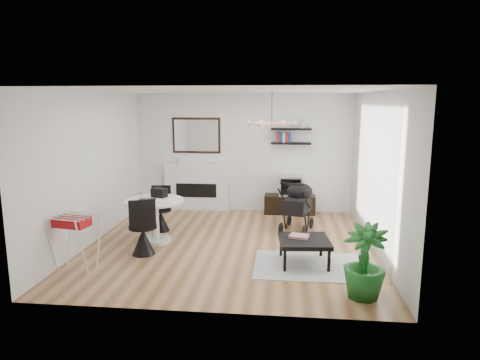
# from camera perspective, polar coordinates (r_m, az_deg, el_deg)

# --- Properties ---
(floor) EXTENTS (5.00, 5.00, 0.00)m
(floor) POSITION_cam_1_polar(r_m,az_deg,el_deg) (7.74, -1.28, -8.62)
(floor) COLOR brown
(floor) RESTS_ON ground
(ceiling) EXTENTS (5.00, 5.00, 0.00)m
(ceiling) POSITION_cam_1_polar(r_m,az_deg,el_deg) (7.31, -1.37, 11.80)
(ceiling) COLOR white
(ceiling) RESTS_ON wall_back
(wall_back) EXTENTS (5.00, 0.00, 5.00)m
(wall_back) POSITION_cam_1_polar(r_m,az_deg,el_deg) (9.87, 0.51, 3.60)
(wall_back) COLOR white
(wall_back) RESTS_ON floor
(wall_left) EXTENTS (0.00, 5.00, 5.00)m
(wall_left) POSITION_cam_1_polar(r_m,az_deg,el_deg) (8.11, -19.14, 1.52)
(wall_left) COLOR white
(wall_left) RESTS_ON floor
(wall_right) EXTENTS (0.00, 5.00, 5.00)m
(wall_right) POSITION_cam_1_polar(r_m,az_deg,el_deg) (7.52, 17.94, 0.92)
(wall_right) COLOR white
(wall_right) RESTS_ON floor
(sheer_curtain) EXTENTS (0.04, 3.60, 2.60)m
(sheer_curtain) POSITION_cam_1_polar(r_m,az_deg,el_deg) (7.69, 16.91, 1.19)
(sheer_curtain) COLOR white
(sheer_curtain) RESTS_ON wall_right
(fireplace) EXTENTS (1.50, 0.17, 2.16)m
(fireplace) POSITION_cam_1_polar(r_m,az_deg,el_deg) (10.06, -5.79, -0.15)
(fireplace) COLOR white
(fireplace) RESTS_ON floor
(shelf_lower) EXTENTS (0.90, 0.25, 0.04)m
(shelf_lower) POSITION_cam_1_polar(r_m,az_deg,el_deg) (9.67, 6.81, 4.88)
(shelf_lower) COLOR black
(shelf_lower) RESTS_ON wall_back
(shelf_upper) EXTENTS (0.90, 0.25, 0.04)m
(shelf_upper) POSITION_cam_1_polar(r_m,az_deg,el_deg) (9.64, 6.85, 6.77)
(shelf_upper) COLOR black
(shelf_upper) RESTS_ON wall_back
(pendant_lamp) EXTENTS (0.90, 0.90, 0.10)m
(pendant_lamp) POSITION_cam_1_polar(r_m,az_deg,el_deg) (7.57, 4.25, 7.56)
(pendant_lamp) COLOR tan
(pendant_lamp) RESTS_ON ceiling
(tv_console) EXTENTS (1.14, 0.40, 0.43)m
(tv_console) POSITION_cam_1_polar(r_m,az_deg,el_deg) (9.82, 6.64, -3.24)
(tv_console) COLOR black
(tv_console) RESTS_ON floor
(crt_tv) EXTENTS (0.52, 0.46, 0.46)m
(crt_tv) POSITION_cam_1_polar(r_m,az_deg,el_deg) (9.72, 6.76, -0.71)
(crt_tv) COLOR #B4B4B6
(crt_tv) RESTS_ON tv_console
(dining_table) EXTENTS (1.07, 1.07, 0.78)m
(dining_table) POSITION_cam_1_polar(r_m,az_deg,el_deg) (7.93, -11.29, -4.47)
(dining_table) COLOR white
(dining_table) RESTS_ON floor
(laptop) EXTENTS (0.35, 0.27, 0.02)m
(laptop) POSITION_cam_1_polar(r_m,az_deg,el_deg) (7.81, -12.27, -2.63)
(laptop) COLOR black
(laptop) RESTS_ON dining_table
(black_bag) EXTENTS (0.31, 0.25, 0.17)m
(black_bag) POSITION_cam_1_polar(r_m,az_deg,el_deg) (8.05, -10.72, -1.67)
(black_bag) COLOR black
(black_bag) RESTS_ON dining_table
(newspaper) EXTENTS (0.39, 0.33, 0.01)m
(newspaper) POSITION_cam_1_polar(r_m,az_deg,el_deg) (7.70, -10.20, -2.80)
(newspaper) COLOR silver
(newspaper) RESTS_ON dining_table
(drinking_glass) EXTENTS (0.05, 0.05, 0.09)m
(drinking_glass) POSITION_cam_1_polar(r_m,az_deg,el_deg) (8.12, -13.14, -1.93)
(drinking_glass) COLOR white
(drinking_glass) RESTS_ON dining_table
(chair_far) EXTENTS (0.43, 0.45, 0.88)m
(chair_far) POSITION_cam_1_polar(r_m,az_deg,el_deg) (8.62, -10.51, -4.86)
(chair_far) COLOR black
(chair_far) RESTS_ON floor
(chair_near) EXTENTS (0.51, 0.53, 0.98)m
(chair_near) POSITION_cam_1_polar(r_m,az_deg,el_deg) (7.35, -12.79, -7.39)
(chair_near) COLOR black
(chair_near) RESTS_ON floor
(drying_rack) EXTENTS (0.66, 0.63, 0.86)m
(drying_rack) POSITION_cam_1_polar(r_m,az_deg,el_deg) (6.96, -21.09, -7.63)
(drying_rack) COLOR white
(drying_rack) RESTS_ON floor
(stroller) EXTENTS (0.73, 0.93, 1.04)m
(stroller) POSITION_cam_1_polar(r_m,az_deg,el_deg) (8.58, 7.69, -3.67)
(stroller) COLOR black
(stroller) RESTS_ON floor
(rug) EXTENTS (1.69, 1.22, 0.01)m
(rug) POSITION_cam_1_polar(r_m,az_deg,el_deg) (6.87, 9.13, -11.22)
(rug) COLOR #AFAFAF
(rug) RESTS_ON floor
(coffee_table) EXTENTS (0.84, 0.84, 0.40)m
(coffee_table) POSITION_cam_1_polar(r_m,az_deg,el_deg) (6.84, 8.55, -8.14)
(coffee_table) COLOR black
(coffee_table) RESTS_ON rug
(magazines) EXTENTS (0.33, 0.29, 0.04)m
(magazines) POSITION_cam_1_polar(r_m,az_deg,el_deg) (6.88, 7.88, -7.43)
(magazines) COLOR #CB3245
(magazines) RESTS_ON coffee_table
(potted_plant) EXTENTS (0.70, 0.70, 0.98)m
(potted_plant) POSITION_cam_1_polar(r_m,az_deg,el_deg) (5.84, 16.23, -10.41)
(potted_plant) COLOR #1A5D1F
(potted_plant) RESTS_ON floor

